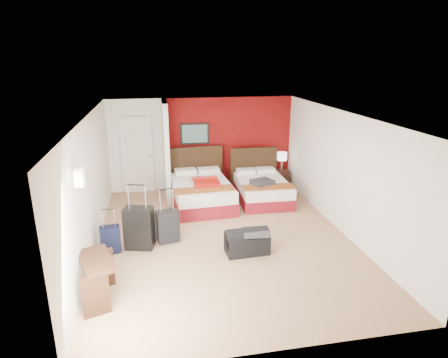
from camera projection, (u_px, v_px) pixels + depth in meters
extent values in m
plane|color=tan|center=(224.00, 237.00, 7.89)|extent=(6.50, 6.50, 0.00)
cube|color=white|center=(202.00, 144.00, 10.54)|extent=(5.00, 0.04, 2.50)
cube|color=white|center=(90.00, 187.00, 7.06)|extent=(0.04, 6.50, 2.50)
cube|color=black|center=(195.00, 134.00, 10.36)|extent=(0.78, 0.03, 0.58)
cube|color=white|center=(79.00, 178.00, 5.48)|extent=(0.12, 0.20, 0.24)
cube|color=maroon|center=(229.00, 143.00, 10.66)|extent=(3.50, 0.04, 2.50)
cube|color=silver|center=(166.00, 151.00, 9.77)|extent=(0.12, 1.20, 2.50)
cube|color=silver|center=(137.00, 155.00, 10.26)|extent=(0.82, 0.06, 2.05)
cube|color=silver|center=(201.00, 194.00, 9.52)|extent=(1.52, 2.07, 0.60)
cube|color=white|center=(262.00, 191.00, 9.84)|extent=(1.29, 1.80, 0.53)
cube|color=#9F140D|center=(205.00, 181.00, 9.34)|extent=(0.62, 0.85, 0.10)
cube|color=#333337|center=(262.00, 182.00, 9.44)|extent=(0.61, 0.55, 0.12)
cube|color=black|center=(281.00, 178.00, 10.89)|extent=(0.37, 0.37, 0.50)
cylinder|color=white|center=(282.00, 161.00, 10.74)|extent=(0.34, 0.34, 0.50)
cube|color=black|center=(139.00, 229.00, 7.33)|extent=(0.60, 0.46, 0.80)
cube|color=black|center=(168.00, 227.00, 7.61)|extent=(0.48, 0.36, 0.63)
cube|color=black|center=(111.00, 241.00, 7.20)|extent=(0.39, 0.27, 0.50)
cube|color=black|center=(247.00, 243.00, 7.22)|extent=(0.82, 0.47, 0.41)
cube|color=#38383D|center=(256.00, 232.00, 7.13)|extent=(0.51, 0.44, 0.06)
cube|color=black|center=(99.00, 280.00, 5.76)|extent=(0.68, 0.95, 0.71)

